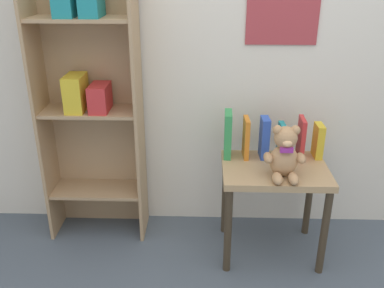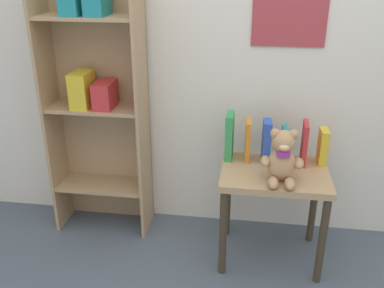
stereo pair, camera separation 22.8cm
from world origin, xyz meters
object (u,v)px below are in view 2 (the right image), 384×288
object	(u,v)px
book_standing_blue	(266,141)
bookshelf_side	(96,90)
book_standing_green	(230,136)
teddy_bear	(282,158)
book_standing_red	(304,143)
book_standing_teal	(285,145)
book_standing_orange	(248,140)
display_table	(274,187)
book_standing_yellow	(323,146)

from	to	relation	value
book_standing_blue	bookshelf_side	bearing A→B (deg)	171.97
book_standing_green	bookshelf_side	bearing A→B (deg)	175.93
bookshelf_side	teddy_bear	xyz separation A→B (m)	(1.03, -0.32, -0.21)
book_standing_red	book_standing_teal	bearing A→B (deg)	175.49
book_standing_teal	book_standing_orange	bearing A→B (deg)	178.76
teddy_bear	book_standing_green	xyz separation A→B (m)	(-0.27, 0.24, 0.00)
display_table	book_standing_teal	distance (m)	0.23
bookshelf_side	book_standing_red	distance (m)	1.19
bookshelf_side	book_standing_blue	distance (m)	0.99
display_table	book_standing_green	world-z (taller)	book_standing_green
book_standing_green	book_standing_red	size ratio (longest dim) A/B	1.11
display_table	book_standing_orange	bearing A→B (deg)	139.43
book_standing_blue	book_standing_yellow	bearing A→B (deg)	0.61
bookshelf_side	display_table	xyz separation A→B (m)	(1.01, -0.22, -0.42)
book_standing_orange	book_standing_teal	xyz separation A→B (m)	(0.20, 0.00, -0.02)
book_standing_yellow	book_standing_red	bearing A→B (deg)	-169.85
teddy_bear	book_standing_red	xyz separation A→B (m)	(0.13, 0.22, -0.01)
teddy_bear	book_standing_blue	world-z (taller)	teddy_bear
teddy_bear	book_standing_orange	xyz separation A→B (m)	(-0.17, 0.23, -0.01)
bookshelf_side	book_standing_yellow	xyz separation A→B (m)	(1.26, -0.08, -0.24)
book_standing_red	book_standing_yellow	xyz separation A→B (m)	(0.10, 0.02, -0.02)
bookshelf_side	book_standing_teal	distance (m)	1.09
book_standing_orange	book_standing_yellow	world-z (taller)	book_standing_orange
book_standing_green	book_standing_red	bearing A→B (deg)	-0.38
book_standing_yellow	display_table	bearing A→B (deg)	-151.64
bookshelf_side	book_standing_blue	size ratio (longest dim) A/B	6.75
bookshelf_side	book_standing_red	world-z (taller)	bookshelf_side
book_standing_orange	book_standing_green	bearing A→B (deg)	173.31
display_table	book_standing_blue	world-z (taller)	book_standing_blue
book_standing_red	book_standing_yellow	world-z (taller)	book_standing_red
teddy_bear	book_standing_yellow	xyz separation A→B (m)	(0.23, 0.24, -0.03)
book_standing_green	book_standing_blue	size ratio (longest dim) A/B	1.11
display_table	teddy_bear	bearing A→B (deg)	-77.96
teddy_bear	book_standing_blue	xyz separation A→B (m)	(-0.07, 0.23, -0.01)
teddy_bear	book_standing_teal	size ratio (longest dim) A/B	1.45
book_standing_blue	book_standing_red	size ratio (longest dim) A/B	1.00
teddy_bear	book_standing_blue	distance (m)	0.24
teddy_bear	book_standing_green	world-z (taller)	teddy_bear
book_standing_orange	book_standing_red	size ratio (longest dim) A/B	0.98
bookshelf_side	book_standing_yellow	size ratio (longest dim) A/B	8.19
book_standing_yellow	book_standing_orange	bearing A→B (deg)	-179.26
display_table	book_standing_yellow	world-z (taller)	book_standing_yellow
bookshelf_side	book_standing_green	size ratio (longest dim) A/B	6.06
book_standing_teal	book_standing_yellow	distance (m)	0.20
bookshelf_side	book_standing_yellow	distance (m)	1.29
book_standing_green	book_standing_yellow	distance (m)	0.50
book_standing_teal	book_standing_yellow	size ratio (longest dim) A/B	0.99
book_standing_green	display_table	bearing A→B (deg)	-26.81
book_standing_green	book_standing_blue	xyz separation A→B (m)	(0.20, -0.01, -0.01)
book_standing_orange	book_standing_teal	bearing A→B (deg)	-0.79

